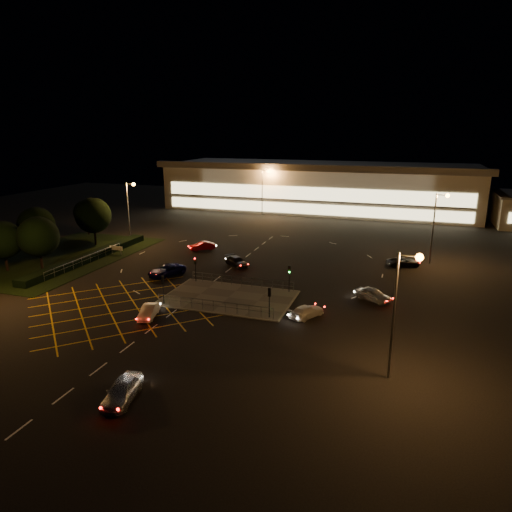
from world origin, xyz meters
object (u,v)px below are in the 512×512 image
(car_queue_white, at_px, (149,312))
(car_right_silver, at_px, (373,295))
(signal_sw, at_px, (163,284))
(signal_se, at_px, (269,296))
(car_far_dkgrey, at_px, (237,261))
(car_circ_red, at_px, (202,246))
(car_east_grey, at_px, (404,262))
(car_approach_white, at_px, (307,311))
(signal_nw, at_px, (195,264))
(signal_ne, at_px, (289,273))
(car_near_silver, at_px, (122,390))
(car_left_blue, at_px, (167,270))

(car_queue_white, bearing_deg, car_right_silver, 14.61)
(signal_sw, bearing_deg, signal_se, -180.00)
(car_far_dkgrey, bearing_deg, car_circ_red, 91.95)
(car_east_grey, xyz_separation_m, car_approach_white, (-8.98, -21.70, -0.02))
(signal_nw, relative_size, car_right_silver, 0.74)
(signal_se, height_order, signal_ne, same)
(car_circ_red, bearing_deg, signal_se, -3.04)
(signal_sw, bearing_deg, car_far_dkgrey, -98.32)
(car_near_silver, xyz_separation_m, car_left_blue, (-11.14, 26.26, -0.04))
(signal_sw, relative_size, car_east_grey, 0.70)
(signal_nw, xyz_separation_m, signal_ne, (12.00, 0.00, 0.00))
(signal_ne, bearing_deg, signal_sw, -146.35)
(car_queue_white, xyz_separation_m, car_approach_white, (15.18, 5.17, -0.02))
(signal_sw, height_order, car_right_silver, signal_sw)
(car_right_silver, xyz_separation_m, car_approach_white, (-6.05, -6.83, -0.11))
(car_left_blue, bearing_deg, car_east_grey, 48.80)
(signal_ne, relative_size, car_right_silver, 0.74)
(signal_sw, height_order, car_east_grey, signal_sw)
(car_queue_white, distance_m, car_circ_red, 26.91)
(car_far_dkgrey, distance_m, car_right_silver, 20.69)
(signal_se, distance_m, signal_nw, 14.41)
(car_east_grey, bearing_deg, signal_se, 129.83)
(signal_nw, distance_m, car_left_blue, 5.19)
(car_east_grey, bearing_deg, car_left_blue, 93.74)
(car_right_silver, bearing_deg, car_approach_white, 167.68)
(signal_sw, distance_m, signal_se, 12.00)
(signal_se, relative_size, car_circ_red, 0.80)
(signal_se, xyz_separation_m, car_left_blue, (-16.77, 9.19, -1.65))
(signal_sw, xyz_separation_m, car_near_silver, (6.37, -17.07, -1.61))
(car_right_silver, distance_m, car_circ_red, 30.89)
(car_near_silver, xyz_separation_m, car_circ_red, (-12.26, 39.65, -0.10))
(signal_nw, bearing_deg, car_far_dkgrey, 73.86)
(car_approach_white, bearing_deg, car_queue_white, 47.09)
(car_near_silver, bearing_deg, signal_se, 60.96)
(signal_nw, bearing_deg, signal_ne, 0.00)
(signal_sw, xyz_separation_m, car_circ_red, (-5.89, 22.58, -1.71))
(signal_se, xyz_separation_m, car_circ_red, (-17.89, 22.58, -1.71))
(car_approach_white, bearing_deg, car_east_grey, -84.20)
(signal_ne, bearing_deg, car_circ_red, 140.80)
(signal_ne, relative_size, car_left_blue, 0.61)
(car_near_silver, relative_size, car_far_dkgrey, 1.00)
(signal_ne, relative_size, car_near_silver, 0.71)
(car_circ_red, bearing_deg, car_approach_white, 4.07)
(car_near_silver, height_order, car_circ_red, car_near_silver)
(signal_nw, distance_m, car_right_silver, 21.61)
(signal_ne, xyz_separation_m, car_left_blue, (-16.77, 1.20, -1.65))
(car_near_silver, bearing_deg, car_east_grey, 55.03)
(signal_se, height_order, car_circ_red, signal_se)
(signal_sw, height_order, car_queue_white, signal_sw)
(car_near_silver, distance_m, car_circ_red, 41.50)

